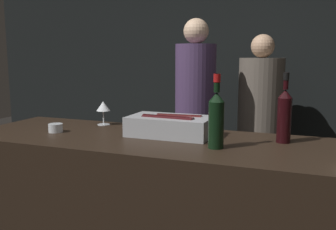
% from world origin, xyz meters
% --- Properties ---
extents(wall_back_chalkboard, '(6.40, 0.06, 2.80)m').
position_xyz_m(wall_back_chalkboard, '(0.00, 2.63, 1.40)').
color(wall_back_chalkboard, black).
rests_on(wall_back_chalkboard, ground_plane).
extents(ice_bin_with_bottles, '(0.44, 0.25, 0.11)m').
position_xyz_m(ice_bin_with_bottles, '(-0.01, 0.43, 1.08)').
color(ice_bin_with_bottles, '#9EA0A5').
rests_on(ice_bin_with_bottles, bar_counter).
extents(wine_glass, '(0.08, 0.08, 0.14)m').
position_xyz_m(wine_glass, '(-0.50, 0.58, 1.13)').
color(wine_glass, silver).
rests_on(wine_glass, bar_counter).
extents(candle_votive, '(0.08, 0.08, 0.05)m').
position_xyz_m(candle_votive, '(-0.64, 0.29, 1.04)').
color(candle_votive, silver).
rests_on(candle_votive, bar_counter).
extents(red_wine_bottle_black_foil, '(0.07, 0.07, 0.34)m').
position_xyz_m(red_wine_bottle_black_foil, '(0.56, 0.49, 1.16)').
color(red_wine_bottle_black_foil, black).
rests_on(red_wine_bottle_black_foil, bar_counter).
extents(red_wine_bottle_burgundy, '(0.07, 0.07, 0.34)m').
position_xyz_m(red_wine_bottle_burgundy, '(0.28, 0.26, 1.16)').
color(red_wine_bottle_burgundy, black).
rests_on(red_wine_bottle_burgundy, bar_counter).
extents(person_in_hoodie, '(0.41, 0.41, 1.63)m').
position_xyz_m(person_in_hoodie, '(0.25, 2.09, 0.90)').
color(person_in_hoodie, black).
rests_on(person_in_hoodie, ground_plane).
extents(person_blond_tee, '(0.34, 0.34, 1.75)m').
position_xyz_m(person_blond_tee, '(-0.24, 1.64, 0.98)').
color(person_blond_tee, black).
rests_on(person_blond_tee, ground_plane).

